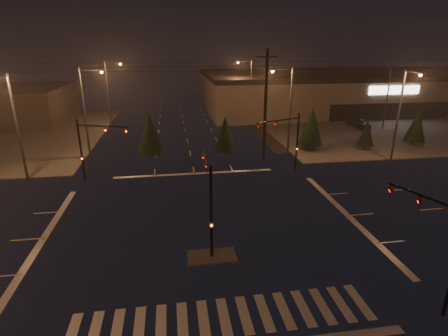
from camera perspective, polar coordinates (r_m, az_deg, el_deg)
The scene contains 24 objects.
ground at distance 25.59m, azimuth -3.08°, elevation -9.47°, with size 140.00×140.00×0.00m, color black.
sidewalk_ne at distance 62.55m, azimuth 22.49°, elevation 6.70°, with size 36.00×36.00×0.12m, color #45433E.
median_island at distance 22.15m, azimuth -2.01°, elevation -14.28°, with size 3.00×1.60×0.15m, color #45433E.
crosswalk at distance 18.29m, azimuth 0.01°, elevation -23.13°, with size 15.00×2.60×0.01m, color beige.
stop_bar_far at distance 35.58m, azimuth -4.87°, elevation -0.91°, with size 16.00×0.50×0.01m, color beige.
parking_lot at distance 63.67m, azimuth 27.28°, elevation 6.19°, with size 50.00×24.00×0.08m, color black.
retail_building at distance 78.14m, azimuth 20.13°, elevation 12.11°, with size 60.20×28.30×7.20m.
signal_mast_median at distance 21.17m, azimuth -2.42°, elevation -4.58°, with size 0.25×4.59×6.00m.
signal_mast_ne at distance 35.48m, azimuth 10.60°, elevation 5.17°, with size 4.84×1.86×6.00m.
signal_mast_nw at distance 34.37m, azimuth -20.98°, elevation 3.73°, with size 4.84×1.86×6.00m.
signal_mast_se at distance 19.58m, azimuth 32.05°, elevation -10.07°, with size 1.55×3.87×6.00m.
streetlight_1 at distance 41.84m, azimuth -21.49°, elevation 9.14°, with size 2.77×0.32×10.00m.
streetlight_2 at distance 57.41m, azimuth -18.21°, elevation 12.01°, with size 2.77×0.32×10.00m.
streetlight_3 at distance 41.04m, azimuth 10.38°, elevation 9.99°, with size 2.77×0.32×10.00m.
streetlight_4 at distance 60.13m, azimuth 4.17°, elevation 13.21°, with size 2.77×0.32×10.00m.
streetlight_5 at distance 36.87m, azimuth -30.99°, elevation 6.46°, with size 0.32×2.77×10.00m.
streetlight_6 at distance 41.73m, azimuth 26.93°, elevation 8.37°, with size 0.32×2.77×10.00m.
utility_pole_1 at distance 38.17m, azimuth 6.78°, elevation 9.96°, with size 2.20×0.32×12.00m.
conifer_0 at distance 44.05m, azimuth 14.05°, elevation 6.71°, with size 3.01×3.01×5.40m.
conifer_1 at distance 46.18m, azimuth 22.24°, elevation 5.33°, with size 1.92×1.92×3.71m.
conifer_2 at distance 50.76m, azimuth 28.91°, elevation 6.08°, with size 2.54×2.54×4.66m.
conifer_3 at distance 40.50m, azimuth -12.00°, elevation 5.71°, with size 2.95×2.95×5.32m.
conifer_4 at distance 40.22m, azimuth 0.19°, elevation 5.62°, with size 2.58×2.58×4.74m.
car_parked at distance 58.97m, azimuth 21.10°, elevation 6.89°, with size 1.84×4.58×1.56m, color black.
Camera 1 is at (-2.04, -22.29, 12.41)m, focal length 28.00 mm.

